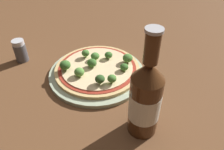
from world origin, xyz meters
name	(u,v)px	position (x,y,z in m)	size (l,w,h in m)	color
ground_plane	(94,72)	(0.00, 0.00, 0.00)	(3.00, 3.00, 0.00)	brown
plate	(97,73)	(0.02, -0.01, 0.01)	(0.29, 0.29, 0.01)	#A3B293
pizza	(97,69)	(0.01, 0.00, 0.02)	(0.26, 0.26, 0.01)	tan
broccoli_floret_0	(100,79)	(0.06, -0.06, 0.04)	(0.03, 0.03, 0.03)	#89A866
broccoli_floret_1	(85,53)	(-0.05, 0.02, 0.04)	(0.02, 0.02, 0.03)	#89A866
broccoli_floret_2	(128,58)	(0.08, 0.07, 0.04)	(0.03, 0.03, 0.03)	#89A866
broccoli_floret_3	(79,72)	(-0.01, -0.06, 0.04)	(0.03, 0.03, 0.03)	#89A866
broccoli_floret_4	(91,63)	(0.00, -0.01, 0.04)	(0.03, 0.03, 0.03)	#89A866
broccoli_floret_5	(109,55)	(0.02, 0.06, 0.04)	(0.02, 0.02, 0.02)	#89A866
broccoli_floret_6	(124,67)	(0.09, 0.03, 0.04)	(0.03, 0.03, 0.02)	#89A866
broccoli_floret_7	(65,65)	(-0.06, -0.06, 0.04)	(0.03, 0.03, 0.03)	#89A866
broccoli_floret_8	(112,79)	(0.09, -0.04, 0.04)	(0.03, 0.03, 0.03)	#89A866
broccoli_floret_9	(95,56)	(-0.01, 0.03, 0.04)	(0.03, 0.03, 0.02)	#89A866
beer_bottle	(145,99)	(0.22, -0.12, 0.10)	(0.07, 0.07, 0.26)	#472814
pepper_shaker	(20,51)	(-0.24, -0.07, 0.04)	(0.04, 0.04, 0.07)	#4C4C51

